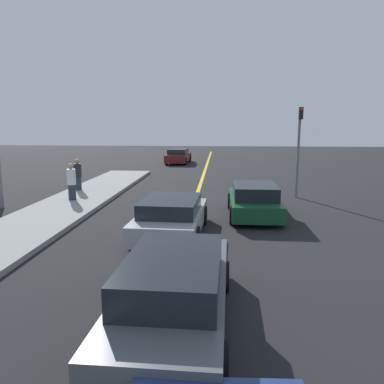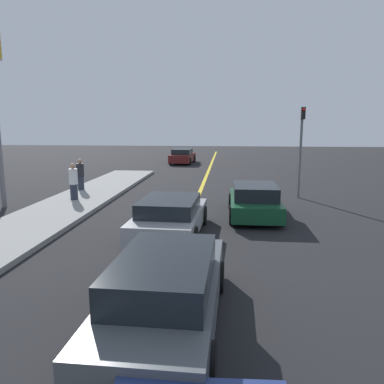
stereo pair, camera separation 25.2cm
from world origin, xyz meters
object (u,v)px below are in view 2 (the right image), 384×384
at_px(car_ahead_center, 167,292).
at_px(car_far_distant, 170,216).
at_px(pedestrian_mid_group, 73,182).
at_px(car_parked_left_lot, 255,201).
at_px(car_oncoming_far, 183,156).
at_px(traffic_light, 301,143).
at_px(pedestrian_far_standing, 80,174).

xyz_separation_m(car_ahead_center, car_far_distant, (-0.76, 5.44, -0.06)).
xyz_separation_m(car_ahead_center, pedestrian_mid_group, (-5.71, 9.79, 0.30)).
bearing_deg(car_ahead_center, car_parked_left_lot, 77.21).
height_order(car_oncoming_far, traffic_light, traffic_light).
bearing_deg(pedestrian_mid_group, car_parked_left_lot, -12.88).
distance_m(car_ahead_center, traffic_light, 12.81).
bearing_deg(pedestrian_far_standing, car_far_distant, -50.47).
height_order(car_far_distant, car_parked_left_lot, car_parked_left_lot).
height_order(car_far_distant, car_oncoming_far, car_oncoming_far).
distance_m(car_ahead_center, car_far_distant, 5.49).
relative_size(car_ahead_center, traffic_light, 1.13).
relative_size(pedestrian_mid_group, pedestrian_far_standing, 1.02).
bearing_deg(car_oncoming_far, pedestrian_mid_group, -96.06).
xyz_separation_m(car_far_distant, car_oncoming_far, (-2.17, 21.58, 0.04)).
bearing_deg(traffic_light, pedestrian_far_standing, 178.23).
bearing_deg(traffic_light, car_parked_left_lot, -121.13).
distance_m(car_parked_left_lot, pedestrian_mid_group, 7.95).
distance_m(car_oncoming_far, pedestrian_mid_group, 17.45).
distance_m(car_far_distant, pedestrian_mid_group, 6.60).
relative_size(car_far_distant, pedestrian_far_standing, 2.74).
bearing_deg(car_oncoming_far, traffic_light, -61.14).
distance_m(car_parked_left_lot, traffic_light, 4.92).
bearing_deg(car_parked_left_lot, car_ahead_center, -104.48).
distance_m(pedestrian_mid_group, traffic_light, 10.42).
bearing_deg(car_oncoming_far, car_ahead_center, -80.72).
relative_size(car_parked_left_lot, pedestrian_far_standing, 2.53).
relative_size(car_oncoming_far, traffic_light, 1.03).
bearing_deg(pedestrian_far_standing, car_parked_left_lot, -26.57).
bearing_deg(car_parked_left_lot, pedestrian_far_standing, 153.18).
distance_m(car_parked_left_lot, pedestrian_far_standing, 9.39).
bearing_deg(car_far_distant, pedestrian_far_standing, 131.89).
relative_size(car_oncoming_far, pedestrian_mid_group, 2.69).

